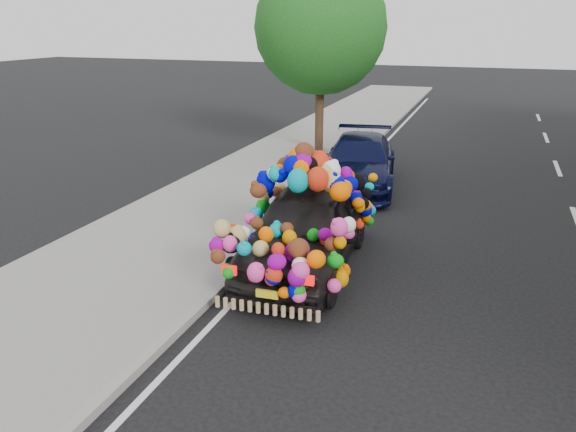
{
  "coord_description": "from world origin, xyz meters",
  "views": [
    {
      "loc": [
        1.52,
        -8.29,
        4.22
      ],
      "look_at": [
        -1.58,
        0.29,
        1.04
      ],
      "focal_mm": 35.0,
      "sensor_mm": 36.0,
      "label": 1
    }
  ],
  "objects": [
    {
      "name": "sidewalk",
      "position": [
        -4.3,
        0.0,
        0.06
      ],
      "size": [
        4.0,
        60.0,
        0.12
      ],
      "primitive_type": "cube",
      "color": "gray",
      "rests_on": "ground"
    },
    {
      "name": "plush_art_car",
      "position": [
        -1.36,
        0.63,
        1.08
      ],
      "size": [
        2.32,
        4.58,
        2.1
      ],
      "rotation": [
        0.0,
        0.0,
        0.06
      ],
      "color": "black",
      "rests_on": "ground"
    },
    {
      "name": "kerb",
      "position": [
        -2.35,
        0.0,
        0.07
      ],
      "size": [
        0.15,
        60.0,
        0.13
      ],
      "primitive_type": "cube",
      "color": "gray",
      "rests_on": "ground"
    },
    {
      "name": "navy_sedan",
      "position": [
        -1.64,
        6.09,
        0.66
      ],
      "size": [
        2.55,
        4.8,
        1.33
      ],
      "primitive_type": "imported",
      "rotation": [
        0.0,
        0.0,
        0.16
      ],
      "color": "black",
      "rests_on": "ground"
    },
    {
      "name": "tree_near_sidewalk",
      "position": [
        -3.8,
        9.5,
        4.02
      ],
      "size": [
        4.2,
        4.2,
        6.13
      ],
      "color": "#332114",
      "rests_on": "ground"
    },
    {
      "name": "ground",
      "position": [
        0.0,
        0.0,
        0.0
      ],
      "size": [
        100.0,
        100.0,
        0.0
      ],
      "primitive_type": "plane",
      "color": "black",
      "rests_on": "ground"
    }
  ]
}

